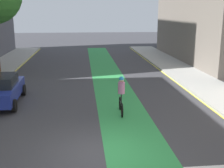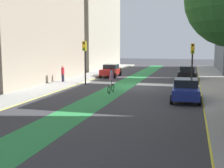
{
  "view_description": "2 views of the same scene",
  "coord_description": "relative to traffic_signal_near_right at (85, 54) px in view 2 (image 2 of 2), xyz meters",
  "views": [
    {
      "loc": [
        -0.43,
        -9.09,
        4.78
      ],
      "look_at": [
        1.09,
        5.79,
        1.04
      ],
      "focal_mm": 46.59,
      "sensor_mm": 36.0,
      "label": 1
    },
    {
      "loc": [
        -5.2,
        27.41,
        3.94
      ],
      "look_at": [
        0.87,
        5.45,
        0.92
      ],
      "focal_mm": 46.92,
      "sensor_mm": 36.0,
      "label": 2
    }
  ],
  "objects": [
    {
      "name": "ground_plane",
      "position": [
        -5.25,
        0.15,
        -3.04
      ],
      "size": [
        120.0,
        120.0,
        0.0
      ],
      "primitive_type": "plane",
      "color": "#38383D"
    },
    {
      "name": "bike_lane_paint",
      "position": [
        -3.81,
        0.15,
        -3.04
      ],
      "size": [
        2.4,
        60.0,
        0.01
      ],
      "primitive_type": "cube",
      "color": "#2D8C47",
      "rests_on": "ground_plane"
    },
    {
      "name": "crosswalk_band",
      "position": [
        -5.25,
        -1.85,
        -3.04
      ],
      "size": [
        12.0,
        1.8,
        0.01
      ],
      "primitive_type": "cube",
      "color": "silver",
      "rests_on": "ground_plane"
    },
    {
      "name": "sidewalk_left",
      "position": [
        -12.75,
        0.15,
        -2.97
      ],
      "size": [
        3.0,
        60.0,
        0.15
      ],
      "primitive_type": "cube",
      "color": "#9E9E99",
      "rests_on": "ground_plane"
    },
    {
      "name": "curb_stripe_left",
      "position": [
        -11.25,
        0.15,
        -3.04
      ],
      "size": [
        0.16,
        60.0,
        0.01
      ],
      "primitive_type": "cube",
      "color": "yellow",
      "rests_on": "ground_plane"
    },
    {
      "name": "sidewalk_right",
      "position": [
        2.25,
        0.15,
        -2.97
      ],
      "size": [
        3.0,
        60.0,
        0.15
      ],
      "primitive_type": "cube",
      "color": "#9E9E99",
      "rests_on": "ground_plane"
    },
    {
      "name": "curb_stripe_right",
      "position": [
        0.75,
        0.15,
        -3.04
      ],
      "size": [
        0.16,
        60.0,
        0.01
      ],
      "primitive_type": "cube",
      "color": "yellow",
      "rests_on": "ground_plane"
    },
    {
      "name": "traffic_signal_near_right",
      "position": [
        0.0,
        0.0,
        0.0
      ],
      "size": [
        0.35,
        0.52,
        4.35
      ],
      "color": "black",
      "rests_on": "ground_plane"
    },
    {
      "name": "traffic_signal_near_left",
      "position": [
        -10.39,
        -1.35,
        -0.15
      ],
      "size": [
        0.35,
        0.52,
        4.12
      ],
      "color": "black",
      "rests_on": "ground_plane"
    },
    {
      "name": "car_blue_left_far",
      "position": [
        -10.02,
        6.32,
        -2.24
      ],
      "size": [
        2.14,
        4.26,
        1.57
      ],
      "color": "navy",
      "rests_on": "ground_plane"
    },
    {
      "name": "car_red_right_near",
      "position": [
        -0.52,
        -7.78,
        -2.24
      ],
      "size": [
        2.08,
        4.23,
        1.57
      ],
      "color": "#A51919",
      "rests_on": "ground_plane"
    },
    {
      "name": "car_black_left_near",
      "position": [
        -9.88,
        -7.02,
        -2.24
      ],
      "size": [
        2.14,
        4.26,
        1.57
      ],
      "color": "black",
      "rests_on": "ground_plane"
    },
    {
      "name": "cyclist_in_lane",
      "position": [
        -3.91,
        4.12,
        -2.07
      ],
      "size": [
        0.32,
        1.73,
        1.86
      ],
      "color": "black",
      "rests_on": "ground_plane"
    },
    {
      "name": "pedestrian_sidewalk_right_a",
      "position": [
        2.66,
        -0.49,
        -2.03
      ],
      "size": [
        0.34,
        0.34,
        1.69
      ],
      "color": "#262638",
      "rests_on": "sidewalk_right"
    }
  ]
}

